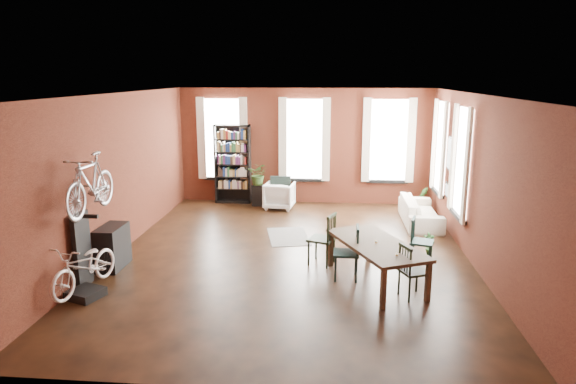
# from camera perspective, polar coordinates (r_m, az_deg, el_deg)

# --- Properties ---
(room) EXTENTS (9.00, 9.04, 3.22)m
(room) POSITION_cam_1_polar(r_m,az_deg,el_deg) (10.42, 1.98, 5.11)
(room) COLOR black
(room) RESTS_ON ground
(dining_table) EXTENTS (1.76, 2.33, 0.72)m
(dining_table) POSITION_cam_1_polar(r_m,az_deg,el_deg) (9.12, 9.68, -7.75)
(dining_table) COLOR #4E3F2F
(dining_table) RESTS_ON ground
(dining_chair_a) EXTENTS (0.45, 0.45, 0.96)m
(dining_chair_a) POSITION_cam_1_polar(r_m,az_deg,el_deg) (9.17, 6.48, -6.72)
(dining_chair_a) COLOR #183535
(dining_chair_a) RESTS_ON ground
(dining_chair_b) EXTENTS (0.59, 0.59, 1.00)m
(dining_chair_b) POSITION_cam_1_polar(r_m,az_deg,el_deg) (9.82, 3.75, -5.22)
(dining_chair_b) COLOR black
(dining_chair_b) RESTS_ON ground
(dining_chair_c) EXTENTS (0.54, 0.54, 0.89)m
(dining_chair_c) POSITION_cam_1_polar(r_m,az_deg,el_deg) (8.64, 13.82, -8.53)
(dining_chair_c) COLOR black
(dining_chair_c) RESTS_ON ground
(dining_chair_d) EXTENTS (0.51, 0.51, 0.90)m
(dining_chair_d) POSITION_cam_1_polar(r_m,az_deg,el_deg) (10.11, 14.65, -5.38)
(dining_chair_d) COLOR #1B3B38
(dining_chair_d) RESTS_ON ground
(bookshelf) EXTENTS (1.00, 0.32, 2.20)m
(bookshelf) POSITION_cam_1_polar(r_m,az_deg,el_deg) (14.49, -6.15, 3.10)
(bookshelf) COLOR black
(bookshelf) RESTS_ON ground
(white_armchair) EXTENTS (0.83, 0.79, 0.78)m
(white_armchair) POSITION_cam_1_polar(r_m,az_deg,el_deg) (13.86, -0.97, -0.26)
(white_armchair) COLOR silver
(white_armchair) RESTS_ON ground
(cream_sofa) EXTENTS (0.61, 2.08, 0.81)m
(cream_sofa) POSITION_cam_1_polar(r_m,az_deg,el_deg) (12.87, 14.53, -1.65)
(cream_sofa) COLOR beige
(cream_sofa) RESTS_ON ground
(striped_rug) EXTENTS (1.13, 1.52, 0.01)m
(striped_rug) POSITION_cam_1_polar(r_m,az_deg,el_deg) (11.55, 0.04, -4.96)
(striped_rug) COLOR black
(striped_rug) RESTS_ON ground
(bike_trainer) EXTENTS (0.61, 0.61, 0.14)m
(bike_trainer) POSITION_cam_1_polar(r_m,az_deg,el_deg) (9.13, -21.57, -10.45)
(bike_trainer) COLOR black
(bike_trainer) RESTS_ON ground
(bike_wall_rack) EXTENTS (0.16, 0.60, 1.30)m
(bike_wall_rack) POSITION_cam_1_polar(r_m,az_deg,el_deg) (9.41, -21.91, -6.01)
(bike_wall_rack) COLOR black
(bike_wall_rack) RESTS_ON ground
(console_table) EXTENTS (0.40, 0.80, 0.80)m
(console_table) POSITION_cam_1_polar(r_m,az_deg,el_deg) (10.20, -18.92, -5.80)
(console_table) COLOR black
(console_table) RESTS_ON ground
(plant_stand) EXTENTS (0.31, 0.31, 0.58)m
(plant_stand) POSITION_cam_1_polar(r_m,az_deg,el_deg) (14.23, -3.34, -0.35)
(plant_stand) COLOR black
(plant_stand) RESTS_ON ground
(plant_by_sofa) EXTENTS (0.51, 0.72, 0.29)m
(plant_by_sofa) POSITION_cam_1_polar(r_m,az_deg,el_deg) (14.13, 14.55, -1.45)
(plant_by_sofa) COLOR #305E25
(plant_by_sofa) RESTS_ON ground
(plant_small) EXTENTS (0.34, 0.50, 0.16)m
(plant_small) POSITION_cam_1_polar(r_m,az_deg,el_deg) (10.79, 15.35, -6.31)
(plant_small) COLOR #265722
(plant_small) RESTS_ON ground
(bicycle_floor) EXTENTS (0.68, 0.89, 1.53)m
(bicycle_floor) POSITION_cam_1_polar(r_m,az_deg,el_deg) (8.86, -21.83, -5.44)
(bicycle_floor) COLOR silver
(bicycle_floor) RESTS_ON bike_trainer
(bicycle_hung) EXTENTS (0.47, 1.00, 1.66)m
(bicycle_hung) POSITION_cam_1_polar(r_m,az_deg,el_deg) (8.95, -21.27, 2.91)
(bicycle_hung) COLOR #A5A8AD
(bicycle_hung) RESTS_ON bike_wall_rack
(plant_on_stand) EXTENTS (0.63, 0.68, 0.48)m
(plant_on_stand) POSITION_cam_1_polar(r_m,az_deg,el_deg) (14.09, -3.29, 1.73)
(plant_on_stand) COLOR #2F5020
(plant_on_stand) RESTS_ON plant_stand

